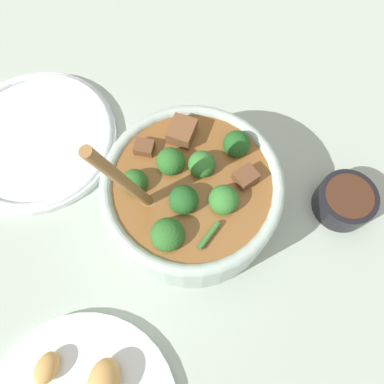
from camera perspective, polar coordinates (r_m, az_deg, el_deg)
The scene contains 4 objects.
ground_plane at distance 0.53m, azimuth -0.00°, elevation -2.46°, with size 4.00×4.00×0.00m, color #ADBCAD.
stew_bowl at distance 0.48m, azimuth -0.05°, elevation -0.23°, with size 0.23×0.23×0.24m.
condiment_bowl at distance 0.55m, azimuth 22.30°, elevation -1.19°, with size 0.08×0.08×0.04m.
empty_plate at distance 0.62m, azimuth -22.72°, elevation 7.60°, with size 0.24×0.24×0.02m.
Camera 1 is at (-0.02, 0.18, 0.50)m, focal length 35.00 mm.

